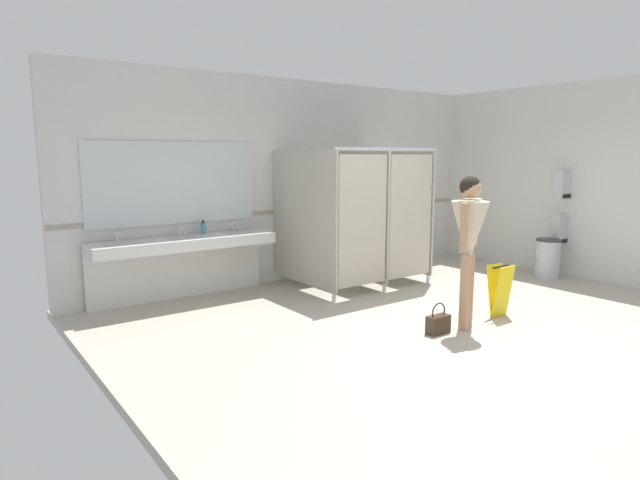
% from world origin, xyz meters
% --- Properties ---
extents(ground_plane, '(7.32, 6.88, 0.10)m').
position_xyz_m(ground_plane, '(0.00, 0.00, -0.05)').
color(ground_plane, '#B2A899').
extents(wall_back, '(7.32, 0.12, 2.99)m').
position_xyz_m(wall_back, '(0.00, 3.20, 1.50)').
color(wall_back, silver).
rests_on(wall_back, ground_plane).
extents(wall_side_right, '(0.12, 6.88, 2.99)m').
position_xyz_m(wall_side_right, '(3.42, 0.00, 1.50)').
color(wall_side_right, silver).
rests_on(wall_side_right, ground_plane).
extents(wall_back_tile_band, '(7.32, 0.01, 0.06)m').
position_xyz_m(wall_back_tile_band, '(0.00, 3.14, 1.05)').
color(wall_back_tile_band, '#9E937F').
rests_on(wall_back_tile_band, wall_back).
extents(vanity_counter, '(2.38, 0.54, 0.95)m').
position_xyz_m(vanity_counter, '(-2.09, 2.93, 0.61)').
color(vanity_counter, silver).
rests_on(vanity_counter, ground_plane).
extents(mirror_panel, '(2.28, 0.02, 1.07)m').
position_xyz_m(mirror_panel, '(-2.09, 3.13, 1.52)').
color(mirror_panel, silver).
rests_on(mirror_panel, wall_back).
extents(bathroom_stalls, '(1.83, 1.50, 1.98)m').
position_xyz_m(bathroom_stalls, '(0.31, 2.18, 1.04)').
color(bathroom_stalls, '#B2AD9E').
rests_on(bathroom_stalls, ground_plane).
extents(paper_towel_dispenser_upper, '(0.39, 0.13, 0.44)m').
position_xyz_m(paper_towel_dispenser_upper, '(3.29, 0.82, 1.42)').
color(paper_towel_dispenser_upper, '#B7BABF').
rests_on(paper_towel_dispenser_upper, wall_side_right).
extents(paper_towel_dispenser_lower, '(0.36, 0.13, 0.48)m').
position_xyz_m(paper_towel_dispenser_lower, '(3.29, 0.83, 0.73)').
color(paper_towel_dispenser_lower, '#B7BABF').
rests_on(paper_towel_dispenser_lower, wall_side_right).
extents(trash_bin, '(0.37, 0.37, 0.61)m').
position_xyz_m(trash_bin, '(2.93, 0.82, 0.31)').
color(trash_bin, '#B7BABF').
rests_on(trash_bin, ground_plane).
extents(person_standing, '(0.53, 0.53, 1.66)m').
position_xyz_m(person_standing, '(-0.05, 0.00, 1.05)').
color(person_standing, tan).
rests_on(person_standing, ground_plane).
extents(handbag, '(0.27, 0.12, 0.34)m').
position_xyz_m(handbag, '(-0.44, 0.05, 0.11)').
color(handbag, '#3F2D1E').
rests_on(handbag, ground_plane).
extents(soap_dispenser, '(0.07, 0.07, 0.19)m').
position_xyz_m(soap_dispenser, '(-1.77, 3.01, 0.92)').
color(soap_dispenser, teal).
rests_on(soap_dispenser, vanity_counter).
extents(wet_floor_sign, '(0.28, 0.19, 0.61)m').
position_xyz_m(wet_floor_sign, '(0.60, 0.03, 0.32)').
color(wet_floor_sign, yellow).
rests_on(wet_floor_sign, ground_plane).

